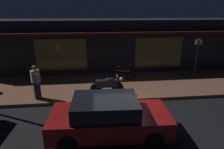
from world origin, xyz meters
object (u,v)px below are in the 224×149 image
object	(u,v)px
motorcycle	(108,85)
parked_car_far	(108,117)
bicycle_parked	(122,74)
person_photographer	(36,81)
sign_post	(197,54)

from	to	relation	value
motorcycle	parked_car_far	size ratio (longest dim) A/B	0.41
motorcycle	bicycle_parked	size ratio (longest dim) A/B	1.06
motorcycle	person_photographer	world-z (taller)	person_photographer
person_photographer	sign_post	bearing A→B (deg)	15.44
motorcycle	bicycle_parked	distance (m)	2.33
motorcycle	parked_car_far	xyz separation A→B (m)	(-0.24, -3.11, 0.06)
sign_post	parked_car_far	world-z (taller)	sign_post
sign_post	parked_car_far	distance (m)	8.35
person_photographer	parked_car_far	world-z (taller)	person_photographer
bicycle_parked	person_photographer	distance (m)	5.03
sign_post	person_photographer	bearing A→B (deg)	-164.56
person_photographer	parked_car_far	bearing A→B (deg)	-43.00
bicycle_parked	person_photographer	size ratio (longest dim) A/B	0.96
motorcycle	person_photographer	bearing A→B (deg)	-177.34
motorcycle	person_photographer	size ratio (longest dim) A/B	1.02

